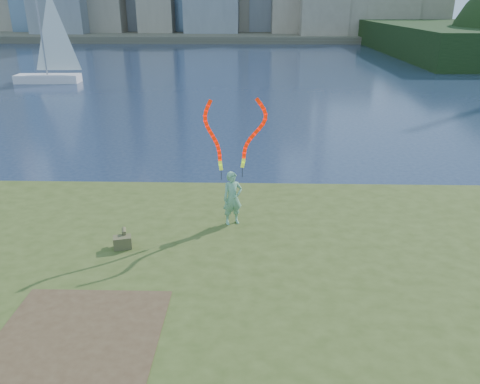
{
  "coord_description": "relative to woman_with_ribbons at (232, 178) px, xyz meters",
  "views": [
    {
      "loc": [
        1.17,
        -10.59,
        6.88
      ],
      "look_at": [
        0.86,
        1.0,
        2.16
      ],
      "focal_mm": 35.0,
      "sensor_mm": 36.0,
      "label": 1
    }
  ],
  "objects": [
    {
      "name": "canvas_bag",
      "position": [
        -2.86,
        -1.6,
        -1.23
      ],
      "size": [
        0.53,
        0.6,
        0.45
      ],
      "rotation": [
        0.0,
        0.0,
        0.27
      ],
      "color": "#4C5228",
      "rests_on": "grassy_knoll"
    },
    {
      "name": "dirt_patch",
      "position": [
        -2.82,
        -5.12,
        -1.4
      ],
      "size": [
        3.2,
        3.0,
        0.02
      ],
      "primitive_type": "cube",
      "color": "#47331E",
      "rests_on": "grassy_knoll"
    },
    {
      "name": "grassy_knoll",
      "position": [
        -0.62,
        -4.21,
        -1.88
      ],
      "size": [
        20.0,
        18.0,
        0.8
      ],
      "color": "#394819",
      "rests_on": "ground"
    },
    {
      "name": "sailboat",
      "position": [
        -17.89,
        30.57,
        -0.64
      ],
      "size": [
        6.07,
        2.11,
        9.15
      ],
      "rotation": [
        0.0,
        0.0,
        0.05
      ],
      "color": "silver",
      "rests_on": "ground"
    },
    {
      "name": "far_shore",
      "position": [
        -0.62,
        93.08,
        -1.61
      ],
      "size": [
        320.0,
        40.0,
        1.2
      ],
      "primitive_type": "cube",
      "color": "#4E4939",
      "rests_on": "ground"
    },
    {
      "name": "ground",
      "position": [
        -0.62,
        -1.92,
        -2.21
      ],
      "size": [
        320.0,
        320.0,
        0.0
      ],
      "primitive_type": "plane",
      "color": "#1A2842",
      "rests_on": "ground"
    },
    {
      "name": "woman_with_ribbons",
      "position": [
        0.0,
        0.0,
        0.0
      ],
      "size": [
        1.9,
        0.8,
        3.99
      ],
      "rotation": [
        0.0,
        0.0,
        0.39
      ],
      "color": "#106E36",
      "rests_on": "grassy_knoll"
    }
  ]
}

